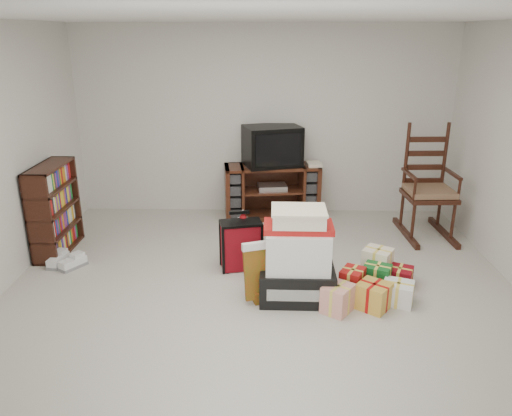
{
  "coord_description": "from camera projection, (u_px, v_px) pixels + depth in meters",
  "views": [
    {
      "loc": [
        0.04,
        -4.15,
        2.38
      ],
      "look_at": [
        -0.06,
        0.6,
        0.7
      ],
      "focal_mm": 35.0,
      "sensor_mm": 36.0,
      "label": 1
    }
  ],
  "objects": [
    {
      "name": "stocking",
      "position": [
        256.0,
        272.0,
        4.57
      ],
      "size": [
        0.3,
        0.2,
        0.59
      ],
      "primitive_type": null,
      "rotation": [
        0.0,
        0.0,
        0.33
      ],
      "color": "#0D781A",
      "rests_on": "floor"
    },
    {
      "name": "gift_pile",
      "position": [
        297.0,
        261.0,
        4.61
      ],
      "size": [
        0.7,
        0.51,
        0.87
      ],
      "rotation": [
        0.0,
        0.0,
        -0.01
      ],
      "color": "black",
      "rests_on": "floor"
    },
    {
      "name": "rocking_chair",
      "position": [
        427.0,
        196.0,
        6.1
      ],
      "size": [
        0.61,
        0.96,
        1.41
      ],
      "rotation": [
        0.0,
        0.0,
        0.05
      ],
      "color": "#391A0F",
      "rests_on": "floor"
    },
    {
      "name": "room",
      "position": [
        262.0,
        171.0,
        4.29
      ],
      "size": [
        5.01,
        5.01,
        2.51
      ],
      "color": "#BBB6AB",
      "rests_on": "ground"
    },
    {
      "name": "mrs_claus_figurine",
      "position": [
        243.0,
        244.0,
        5.37
      ],
      "size": [
        0.29,
        0.28,
        0.6
      ],
      "color": "maroon",
      "rests_on": "floor"
    },
    {
      "name": "crt_television",
      "position": [
        272.0,
        146.0,
        6.51
      ],
      "size": [
        0.82,
        0.7,
        0.52
      ],
      "rotation": [
        0.0,
        0.0,
        0.31
      ],
      "color": "black",
      "rests_on": "tv_stand"
    },
    {
      "name": "gift_cluster",
      "position": [
        372.0,
        283.0,
        4.75
      ],
      "size": [
        0.71,
        1.04,
        0.24
      ],
      "color": "#AF1614",
      "rests_on": "floor"
    },
    {
      "name": "tv_stand",
      "position": [
        272.0,
        191.0,
        6.7
      ],
      "size": [
        1.3,
        0.59,
        0.72
      ],
      "rotation": [
        0.0,
        0.0,
        0.12
      ],
      "color": "#4C2615",
      "rests_on": "floor"
    },
    {
      "name": "bookshelf",
      "position": [
        55.0,
        211.0,
        5.59
      ],
      "size": [
        0.28,
        0.83,
        1.02
      ],
      "color": "#391A0F",
      "rests_on": "floor"
    },
    {
      "name": "santa_figurine",
      "position": [
        297.0,
        253.0,
        5.19
      ],
      "size": [
        0.27,
        0.26,
        0.55
      ],
      "color": "maroon",
      "rests_on": "floor"
    },
    {
      "name": "red_suitcase",
      "position": [
        241.0,
        245.0,
        5.23
      ],
      "size": [
        0.44,
        0.3,
        0.62
      ],
      "rotation": [
        0.0,
        0.0,
        0.22
      ],
      "color": "maroon",
      "rests_on": "floor"
    },
    {
      "name": "sneaker_pair",
      "position": [
        66.0,
        262.0,
        5.35
      ],
      "size": [
        0.41,
        0.32,
        0.11
      ],
      "rotation": [
        0.0,
        0.0,
        -0.32
      ],
      "color": "white",
      "rests_on": "floor"
    },
    {
      "name": "teddy_bear",
      "position": [
        290.0,
        271.0,
        4.91
      ],
      "size": [
        0.24,
        0.21,
        0.36
      ],
      "color": "brown",
      "rests_on": "floor"
    }
  ]
}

